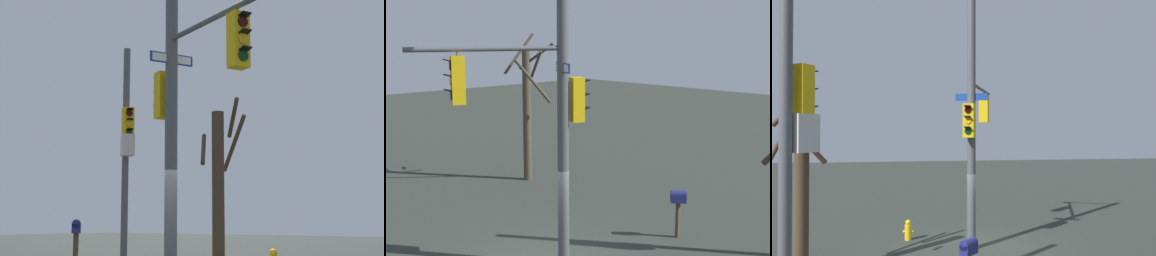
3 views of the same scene
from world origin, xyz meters
TOP-DOWN VIEW (x-y plane):
  - main_signal_pole_assembly at (0.29, -0.15)m, footprint 4.04×4.12m
  - mailbox at (1.09, 3.94)m, footprint 0.48×0.48m
  - bare_tree_behind_pole at (-7.04, 4.86)m, footprint 2.00×2.00m

SIDE VIEW (x-z plane):
  - mailbox at x=1.09m, z-range 0.40..1.81m
  - bare_tree_behind_pole at x=-7.04m, z-range -0.01..5.83m
  - main_signal_pole_assembly at x=0.29m, z-range 0.25..9.77m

